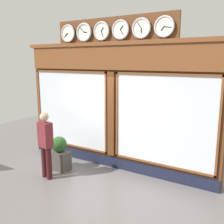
% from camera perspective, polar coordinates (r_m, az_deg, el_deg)
% --- Properties ---
extents(ground_plane, '(14.00, 14.00, 0.00)m').
position_cam_1_polar(ground_plane, '(5.44, -16.72, -21.54)').
color(ground_plane, slate).
extents(shop_facade, '(5.80, 0.42, 4.00)m').
position_cam_1_polar(shop_facade, '(6.95, 0.52, 1.85)').
color(shop_facade, '#5B3319').
rests_on(shop_facade, ground_plane).
extents(pedestrian, '(0.39, 0.28, 1.69)m').
position_cam_1_polar(pedestrian, '(6.56, -14.58, -6.60)').
color(pedestrian, '#3A1316').
rests_on(pedestrian, ground_plane).
extents(planter_box, '(0.56, 0.36, 0.50)m').
position_cam_1_polar(planter_box, '(7.21, -11.60, -10.54)').
color(planter_box, '#4C4742').
rests_on(planter_box, ground_plane).
extents(planter_shrub, '(0.42, 0.42, 0.42)m').
position_cam_1_polar(planter_shrub, '(7.05, -11.75, -7.05)').
color(planter_shrub, '#285623').
rests_on(planter_shrub, planter_box).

